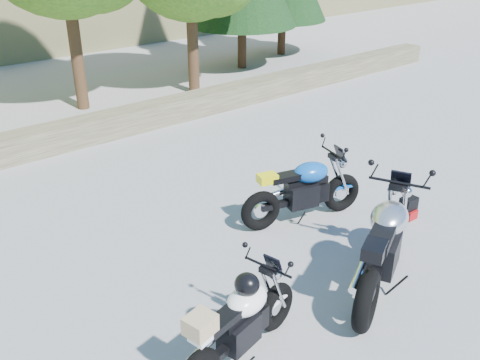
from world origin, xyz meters
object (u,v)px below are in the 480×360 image
at_px(backpack, 408,208).
at_px(blue_bike, 304,190).
at_px(silver_bike, 384,246).
at_px(white_bike, 240,322).

bearing_deg(backpack, blue_bike, 144.74).
bearing_deg(backpack, silver_bike, -153.07).
distance_m(silver_bike, backpack, 1.89).
relative_size(silver_bike, blue_bike, 1.12).
bearing_deg(blue_bike, backpack, -22.49).
xyz_separation_m(silver_bike, blue_bike, (0.43, 1.74, -0.09)).
relative_size(silver_bike, backpack, 6.48).
bearing_deg(backpack, white_bike, -167.99).
xyz_separation_m(white_bike, blue_bike, (2.53, 1.61, -0.00)).
height_order(blue_bike, backpack, blue_bike).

